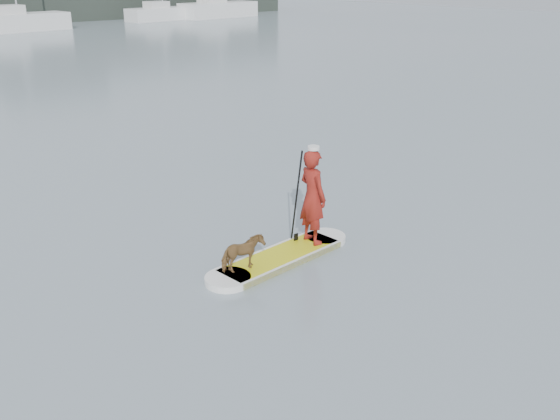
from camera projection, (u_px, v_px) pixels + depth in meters
ground at (156, 215)px, 13.60m from camera, size 140.00×140.00×0.00m
paddleboard at (280, 257)px, 11.47m from camera, size 3.29×1.00×0.12m
paddler at (313, 197)px, 11.67m from camera, size 0.49×0.70×1.83m
white_cap at (314, 148)px, 11.33m from camera, size 0.22×0.22×0.07m
dog at (243, 254)px, 10.75m from camera, size 0.79×0.42×0.64m
paddle at (296, 208)px, 11.80m from camera, size 0.10×0.30×2.00m
sailboat_e at (18, 21)px, 51.72m from camera, size 8.37×3.58×11.76m
sailboat_f at (163, 12)px, 62.56m from camera, size 7.96×3.17×11.61m
sailboat_g at (218, 8)px, 65.87m from camera, size 9.05×3.81×13.62m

